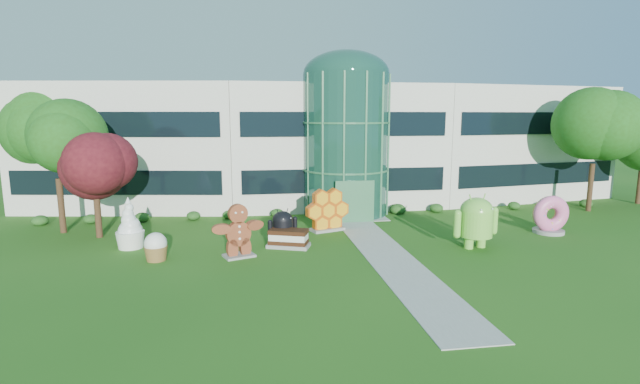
{
  "coord_description": "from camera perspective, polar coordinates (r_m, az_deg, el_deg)",
  "views": [
    {
      "loc": [
        -6.78,
        -20.26,
        7.01
      ],
      "look_at": [
        -2.76,
        6.0,
        2.6
      ],
      "focal_mm": 26.0,
      "sensor_mm": 36.0,
      "label": 1
    }
  ],
  "objects": [
    {
      "name": "ground",
      "position": [
        22.48,
        9.42,
        -8.87
      ],
      "size": [
        140.0,
        140.0,
        0.0
      ],
      "primitive_type": "plane",
      "color": "#215114",
      "rests_on": "ground"
    },
    {
      "name": "building",
      "position": [
        38.92,
        1.35,
        5.95
      ],
      "size": [
        46.0,
        15.0,
        9.3
      ],
      "primitive_type": null,
      "color": "beige",
      "rests_on": "ground"
    },
    {
      "name": "atrium",
      "position": [
        33.03,
        3.17,
        5.75
      ],
      "size": [
        6.0,
        6.0,
        9.8
      ],
      "primitive_type": "cylinder",
      "color": "#194738",
      "rests_on": "ground"
    },
    {
      "name": "walkway",
      "position": [
        24.29,
        7.95,
        -7.39
      ],
      "size": [
        2.4,
        20.0,
        0.04
      ],
      "primitive_type": "cube",
      "color": "#9E9E93",
      "rests_on": "ground"
    },
    {
      "name": "tree_red",
      "position": [
        29.37,
        -25.89,
        0.63
      ],
      "size": [
        4.0,
        4.0,
        6.0
      ],
      "primitive_type": null,
      "color": "#3F0C14",
      "rests_on": "ground"
    },
    {
      "name": "trees_backdrop",
      "position": [
        34.05,
        2.81,
        4.68
      ],
      "size": [
        52.0,
        8.0,
        8.4
      ],
      "primitive_type": null,
      "color": "#204F13",
      "rests_on": "ground"
    },
    {
      "name": "android_green",
      "position": [
        25.95,
        18.67,
        -3.1
      ],
      "size": [
        3.13,
        2.37,
        3.21
      ],
      "primitive_type": null,
      "rotation": [
        0.0,
        0.0,
        0.18
      ],
      "color": "#74CA40",
      "rests_on": "ground"
    },
    {
      "name": "android_black",
      "position": [
        25.66,
        -4.61,
        -4.0
      ],
      "size": [
        2.22,
        1.89,
        2.13
      ],
      "primitive_type": null,
      "rotation": [
        0.0,
        0.0,
        0.41
      ],
      "color": "black",
      "rests_on": "ground"
    },
    {
      "name": "donut",
      "position": [
        31.0,
        26.43,
        -2.45
      ],
      "size": [
        2.28,
        1.16,
        2.32
      ],
      "primitive_type": null,
      "rotation": [
        0.0,
        0.0,
        -0.04
      ],
      "color": "#E55790",
      "rests_on": "ground"
    },
    {
      "name": "gingerbread",
      "position": [
        23.45,
        -10.03,
        -4.66
      ],
      "size": [
        3.16,
        2.1,
        2.72
      ],
      "primitive_type": null,
      "rotation": [
        0.0,
        0.0,
        0.36
      ],
      "color": "maroon",
      "rests_on": "ground"
    },
    {
      "name": "ice_cream_sandwich",
      "position": [
        24.99,
        -3.9,
        -5.7
      ],
      "size": [
        2.47,
        1.8,
        0.99
      ],
      "primitive_type": null,
      "rotation": [
        0.0,
        0.0,
        -0.35
      ],
      "color": "black",
      "rests_on": "ground"
    },
    {
      "name": "honeycomb",
      "position": [
        28.32,
        0.9,
        -2.46
      ],
      "size": [
        3.18,
        1.99,
        2.35
      ],
      "primitive_type": null,
      "rotation": [
        0.0,
        0.0,
        0.33
      ],
      "color": "#F9A318",
      "rests_on": "ground"
    },
    {
      "name": "froyo",
      "position": [
        26.62,
        -22.4,
        -3.56
      ],
      "size": [
        2.04,
        2.04,
        2.71
      ],
      "primitive_type": null,
      "rotation": [
        0.0,
        0.0,
        0.36
      ],
      "color": "white",
      "rests_on": "ground"
    },
    {
      "name": "cupcake",
      "position": [
        24.04,
        -19.56,
        -6.34
      ],
      "size": [
        1.18,
        1.18,
        1.4
      ],
      "primitive_type": null,
      "rotation": [
        0.0,
        0.0,
        0.01
      ],
      "color": "white",
      "rests_on": "ground"
    }
  ]
}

